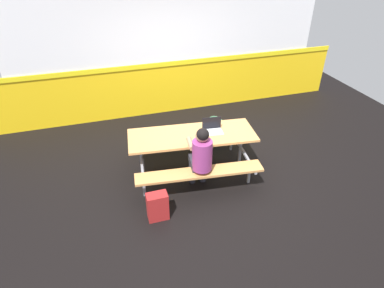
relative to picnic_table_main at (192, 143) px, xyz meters
The scene contains 7 objects.
ground_plane 0.65m from the picnic_table_main, ahead, with size 10.00×10.00×0.02m, color black.
accent_backdrop 2.51m from the picnic_table_main, 83.39° to the left, with size 8.00×0.14×2.60m.
picnic_table_main is the anchor object (origin of this frame).
student_nearer 0.57m from the picnic_table_main, 93.06° to the right, with size 0.39×0.54×1.21m.
laptop_silver 0.41m from the picnic_table_main, ahead, with size 0.34×0.25×0.22m.
backpack_dark 1.29m from the picnic_table_main, 130.82° to the right, with size 0.30×0.22×0.44m.
tote_bag_bright 1.28m from the picnic_table_main, 51.24° to the left, with size 0.34×0.21×0.43m.
Camera 1 is at (-1.63, -4.36, 3.48)m, focal length 30.34 mm.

